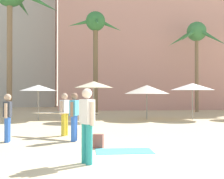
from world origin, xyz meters
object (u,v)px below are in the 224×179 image
Objects in this scene: person_mid_right at (8,116)px; palm_tree_left at (197,37)px; cafe_umbrella_3 at (192,87)px; cafe_umbrella_5 at (94,85)px; person_far_left at (74,115)px; palm_tree_right at (96,31)px; beach_towel at (124,151)px; cafe_umbrella_1 at (147,89)px; cafe_umbrella_2 at (38,88)px; person_near_right at (87,122)px; backpack at (98,141)px; person_mid_center at (64,113)px.

palm_tree_left is at bearing 49.22° from person_mid_right.
cafe_umbrella_3 is at bearing -113.48° from palm_tree_left.
cafe_umbrella_5 reaches higher than person_far_left.
palm_tree_right is 15.92m from beach_towel.
cafe_umbrella_1 is 8.99m from person_far_left.
cafe_umbrella_2 reaches higher than person_near_right.
cafe_umbrella_5 is (3.32, -0.94, 0.19)m from cafe_umbrella_2.
palm_tree_right is 7.07m from cafe_umbrella_5.
backpack is at bearing -92.03° from palm_tree_right.
cafe_umbrella_1 reaches higher than beach_towel.
palm_tree_right reaches higher than cafe_umbrella_5.
cafe_umbrella_5 is at bearing 93.53° from beach_towel.
backpack is at bearing 141.62° from person_mid_center.
backpack is 2.18m from person_near_right.
cafe_umbrella_1 is at bearing -1.04° from cafe_umbrella_2.
beach_towel is at bearing -28.11° from person_mid_right.
person_mid_center is (1.98, -6.74, -1.06)m from cafe_umbrella_2.
person_near_right is (0.80, -4.57, 0.08)m from person_mid_center.
palm_tree_left is 12.72m from cafe_umbrella_5.
cafe_umbrella_1 is 1.57× the size of person_near_right.
cafe_umbrella_2 is 0.82× the size of cafe_umbrella_3.
person_far_left is (-1.48, 1.93, 0.91)m from beach_towel.
person_near_right reaches higher than beach_towel.
cafe_umbrella_1 is at bearing 173.57° from cafe_umbrella_3.
backpack is (-0.16, -8.37, -1.95)m from cafe_umbrella_5.
cafe_umbrella_3 reaches higher than person_mid_center.
beach_towel is (-5.59, -9.47, -2.04)m from cafe_umbrella_3.
person_mid_right is (-3.73, 1.95, 0.89)m from beach_towel.
backpack is (-9.38, -15.97, -6.33)m from palm_tree_left.
beach_towel is at bearing -105.88° from cafe_umbrella_1.
palm_tree_right is 7.43m from cafe_umbrella_2.
cafe_umbrella_5 is at bearing -166.23° from cafe_umbrella_1.
cafe_umbrella_2 is at bearing 178.96° from cafe_umbrella_1.
cafe_umbrella_3 reaches higher than cafe_umbrella_2.
palm_tree_right is at bearing -167.25° from palm_tree_left.
cafe_umbrella_2 is 1.37× the size of beach_towel.
person_near_right reaches higher than backpack.
cafe_umbrella_3 is (2.81, -0.32, 0.17)m from cafe_umbrella_1.
person_far_left is 3.35m from person_near_right.
person_mid_right is at bearing -141.09° from cafe_umbrella_3.
palm_tree_right is 4.91× the size of beach_towel.
backpack is 2.91m from person_mid_center.
backpack is at bearing 137.43° from person_far_left.
person_mid_right is at bearing 84.66° from backpack.
person_far_left is at bearing -95.72° from palm_tree_right.
palm_tree_right is 14.22m from person_mid_right.
person_near_right is at bearing -76.16° from cafe_umbrella_2.
cafe_umbrella_1 reaches higher than person_mid_right.
backpack is at bearing -71.26° from cafe_umbrella_2.
person_near_right is (-0.37, -2.00, 0.78)m from backpack.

